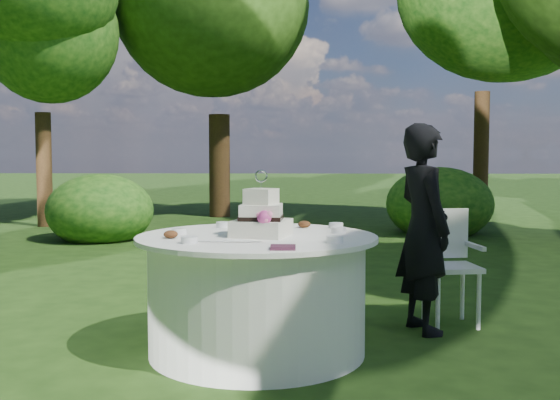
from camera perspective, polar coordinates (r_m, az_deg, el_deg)
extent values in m
plane|color=#19320D|center=(4.40, -2.00, -13.09)|extent=(80.00, 80.00, 0.00)
cube|color=#481E34|center=(3.63, 0.26, -4.14)|extent=(0.14, 0.14, 0.02)
ellipsoid|color=white|center=(3.94, -4.87, -3.57)|extent=(0.48, 0.07, 0.01)
imported|color=black|center=(4.87, 12.39, -2.42)|extent=(0.51, 0.64, 1.52)
cylinder|color=white|center=(4.31, -2.02, -8.38)|extent=(1.40, 1.40, 0.74)
cylinder|color=white|center=(4.24, -2.03, -3.30)|extent=(1.56, 1.56, 0.03)
cube|color=beige|center=(4.20, -1.64, -2.49)|extent=(0.41, 0.41, 0.11)
cube|color=silver|center=(4.19, -1.65, -1.13)|extent=(0.27, 0.27, 0.11)
cube|color=white|center=(4.18, -1.65, 0.24)|extent=(0.23, 0.23, 0.11)
cube|color=black|center=(4.19, -1.65, -1.60)|extent=(0.28, 0.28, 0.04)
sphere|color=#C23987|center=(4.03, -1.38, -1.53)|extent=(0.09, 0.09, 0.09)
cylinder|color=white|center=(4.17, -1.65, 1.27)|extent=(0.01, 0.01, 0.05)
torus|color=silver|center=(4.17, -1.65, 2.09)|extent=(0.08, 0.03, 0.08)
cube|color=white|center=(5.13, 14.68, -5.71)|extent=(0.43, 0.43, 0.04)
cube|color=white|center=(5.26, 14.04, -2.83)|extent=(0.39, 0.09, 0.38)
cylinder|color=white|center=(4.98, 13.58, -8.69)|extent=(0.03, 0.03, 0.42)
cylinder|color=white|center=(5.09, 16.92, -8.47)|extent=(0.03, 0.03, 0.42)
cylinder|color=white|center=(5.27, 12.42, -7.97)|extent=(0.03, 0.03, 0.42)
cylinder|color=white|center=(5.37, 15.60, -7.79)|extent=(0.03, 0.03, 0.42)
cube|color=white|center=(5.04, 12.76, -4.01)|extent=(0.08, 0.35, 0.03)
cube|color=white|center=(5.18, 16.61, -3.87)|extent=(0.08, 0.35, 0.03)
cylinder|color=white|center=(4.65, 4.89, -2.23)|extent=(0.10, 0.10, 0.04)
cylinder|color=white|center=(4.37, 5.15, -2.64)|extent=(0.10, 0.10, 0.04)
cylinder|color=white|center=(4.35, -8.79, -2.70)|extent=(0.10, 0.10, 0.04)
cylinder|color=white|center=(4.71, -4.98, -2.16)|extent=(0.10, 0.10, 0.04)
cylinder|color=white|center=(3.90, 4.79, -3.44)|extent=(0.10, 0.10, 0.04)
cylinder|color=white|center=(3.90, -7.92, -3.46)|extent=(0.10, 0.10, 0.04)
ellipsoid|color=#562D16|center=(4.15, -9.49, -2.96)|extent=(0.09, 0.09, 0.05)
ellipsoid|color=#562D16|center=(4.69, 2.12, -2.12)|extent=(0.09, 0.09, 0.05)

